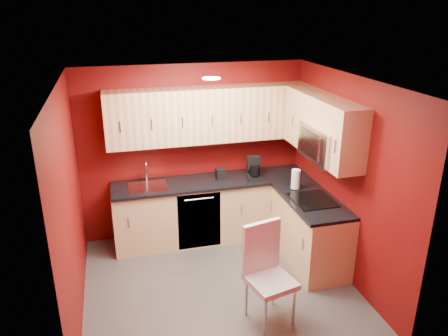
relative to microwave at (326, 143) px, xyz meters
name	(u,v)px	position (x,y,z in m)	size (l,w,h in m)	color
floor	(219,285)	(-1.39, -0.20, -1.66)	(3.20, 3.20, 0.00)	#43413F
ceiling	(218,81)	(-1.39, -0.20, 0.84)	(3.20, 3.20, 0.00)	white
wall_back	(193,152)	(-1.39, 1.30, -0.41)	(3.20, 3.20, 0.00)	#640D09
wall_front	(263,264)	(-1.39, -1.70, -0.41)	(3.20, 3.20, 0.00)	#640D09
wall_left	(70,208)	(-2.99, -0.20, -0.41)	(3.00, 3.00, 0.00)	#640D09
wall_right	(346,179)	(0.21, -0.20, -0.41)	(3.00, 3.00, 0.00)	#640D09
base_cabinets_back	(212,210)	(-1.19, 1.00, -1.22)	(2.80, 0.60, 0.87)	#E3B781
base_cabinets_right	(310,231)	(-0.09, 0.05, -1.22)	(0.60, 1.30, 0.87)	#E3B781
countertop_back	(212,181)	(-1.19, 0.99, -0.77)	(2.80, 0.63, 0.04)	black
countertop_right	(312,201)	(-0.11, 0.04, -0.77)	(0.63, 1.27, 0.04)	black
upper_cabinets_back	(209,115)	(-1.19, 1.13, 0.17)	(2.80, 0.35, 0.75)	#DCBC7C
upper_cabinets_right	(320,120)	(0.03, 0.24, 0.23)	(0.35, 1.55, 0.75)	#DCBC7C
microwave	(326,143)	(0.00, 0.00, 0.00)	(0.42, 0.76, 0.42)	silver
cooktop	(313,200)	(-0.11, 0.00, -0.74)	(0.50, 0.55, 0.01)	black
sink	(148,184)	(-2.09, 1.00, -0.72)	(0.52, 0.42, 0.35)	silver
dishwasher_front	(199,221)	(-1.44, 0.71, -1.22)	(0.60, 0.02, 0.82)	black
downlight	(211,78)	(-1.39, 0.10, 0.82)	(0.20, 0.20, 0.01)	white
coffee_maker	(254,168)	(-0.59, 0.91, -0.60)	(0.18, 0.25, 0.31)	black
napkin_holder	(220,173)	(-1.06, 1.04, -0.68)	(0.13, 0.13, 0.14)	black
paper_towel	(296,179)	(-0.18, 0.41, -0.61)	(0.16, 0.16, 0.27)	white
dining_chair	(271,277)	(-1.01, -0.94, -1.11)	(0.45, 0.47, 1.11)	silver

